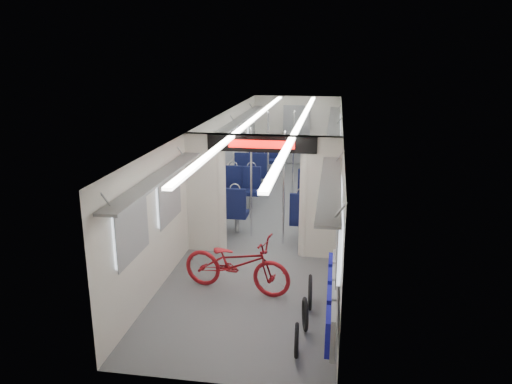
% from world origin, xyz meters
% --- Properties ---
extents(carriage, '(12.00, 12.02, 2.31)m').
position_xyz_m(carriage, '(0.00, -0.27, 1.50)').
color(carriage, '#515456').
rests_on(carriage, ground).
extents(bicycle, '(1.91, 0.97, 0.96)m').
position_xyz_m(bicycle, '(-0.17, -3.64, 0.48)').
color(bicycle, maroon).
rests_on(bicycle, ground).
extents(flip_bench, '(0.12, 2.13, 0.54)m').
position_xyz_m(flip_bench, '(1.35, -4.79, 0.58)').
color(flip_bench, gray).
rests_on(flip_bench, carriage).
extents(bike_hoop_a, '(0.07, 0.46, 0.45)m').
position_xyz_m(bike_hoop_a, '(0.93, -5.30, 0.20)').
color(bike_hoop_a, black).
rests_on(bike_hoop_a, ground).
extents(bike_hoop_b, '(0.13, 0.48, 0.48)m').
position_xyz_m(bike_hoop_b, '(1.00, -4.66, 0.22)').
color(bike_hoop_b, black).
rests_on(bike_hoop_b, ground).
extents(bike_hoop_c, '(0.09, 0.54, 0.54)m').
position_xyz_m(bike_hoop_c, '(1.04, -4.05, 0.24)').
color(bike_hoop_c, black).
rests_on(bike_hoop_c, ground).
extents(seat_bay_near_left, '(0.93, 2.16, 1.13)m').
position_xyz_m(seat_bay_near_left, '(-0.93, -0.09, 0.55)').
color(seat_bay_near_left, '#0C1137').
rests_on(seat_bay_near_left, ground).
extents(seat_bay_near_right, '(0.94, 2.22, 1.15)m').
position_xyz_m(seat_bay_near_right, '(0.93, -0.28, 0.56)').
color(seat_bay_near_right, '#0C1137').
rests_on(seat_bay_near_right, ground).
extents(seat_bay_far_left, '(0.96, 2.32, 1.18)m').
position_xyz_m(seat_bay_far_left, '(-0.93, 3.49, 0.58)').
color(seat_bay_far_left, '#0C1137').
rests_on(seat_bay_far_left, ground).
extents(seat_bay_far_right, '(0.92, 2.10, 1.11)m').
position_xyz_m(seat_bay_far_right, '(0.93, 3.78, 0.55)').
color(seat_bay_far_right, '#0C1137').
rests_on(seat_bay_far_right, ground).
extents(stanchion_near_left, '(0.04, 0.04, 2.30)m').
position_xyz_m(stanchion_near_left, '(-0.35, -1.17, 1.15)').
color(stanchion_near_left, silver).
rests_on(stanchion_near_left, ground).
extents(stanchion_near_right, '(0.04, 0.04, 2.30)m').
position_xyz_m(stanchion_near_right, '(0.35, -1.47, 1.15)').
color(stanchion_near_right, silver).
rests_on(stanchion_near_right, ground).
extents(stanchion_far_left, '(0.05, 0.05, 2.30)m').
position_xyz_m(stanchion_far_left, '(-0.38, 1.62, 1.15)').
color(stanchion_far_left, silver).
rests_on(stanchion_far_left, ground).
extents(stanchion_far_right, '(0.04, 0.04, 2.30)m').
position_xyz_m(stanchion_far_right, '(0.25, 1.83, 1.15)').
color(stanchion_far_right, silver).
rests_on(stanchion_far_right, ground).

